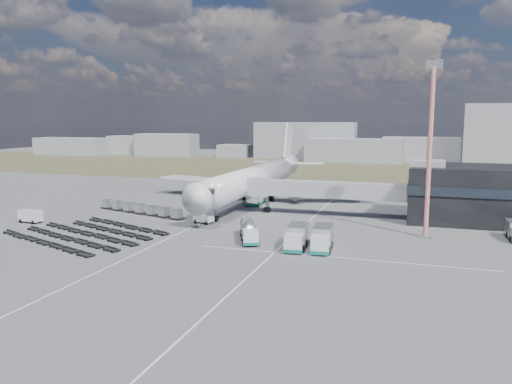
% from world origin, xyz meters
% --- Properties ---
extents(ground, '(420.00, 420.00, 0.00)m').
position_xyz_m(ground, '(0.00, 0.00, 0.00)').
color(ground, '#565659').
rests_on(ground, ground).
extents(grass_strip, '(420.00, 90.00, 0.01)m').
position_xyz_m(grass_strip, '(0.00, 110.00, 0.01)').
color(grass_strip, '#48412B').
rests_on(grass_strip, ground).
extents(lane_markings, '(47.12, 110.00, 0.01)m').
position_xyz_m(lane_markings, '(9.77, 3.00, 0.01)').
color(lane_markings, silver).
rests_on(lane_markings, ground).
extents(terminal, '(30.40, 16.40, 11.00)m').
position_xyz_m(terminal, '(47.77, 23.96, 5.25)').
color(terminal, black).
rests_on(terminal, ground).
extents(jet_bridge, '(30.30, 3.80, 7.05)m').
position_xyz_m(jet_bridge, '(15.90, 20.42, 5.05)').
color(jet_bridge, '#939399').
rests_on(jet_bridge, ground).
extents(airliner, '(51.59, 64.53, 17.62)m').
position_xyz_m(airliner, '(0.00, 32.38, 5.29)').
color(airliner, silver).
rests_on(airliner, ground).
extents(skyline, '(309.33, 25.27, 24.54)m').
position_xyz_m(skyline, '(37.34, 149.86, 8.80)').
color(skyline, '#92949F').
rests_on(skyline, ground).
extents(fuel_tanker, '(5.71, 9.26, 2.94)m').
position_xyz_m(fuel_tanker, '(10.26, -2.55, 1.47)').
color(fuel_tanker, silver).
rests_on(fuel_tanker, ground).
extents(pushback_tug, '(3.69, 2.51, 1.52)m').
position_xyz_m(pushback_tug, '(-1.48, 6.84, 0.76)').
color(pushback_tug, silver).
rests_on(pushback_tug, ground).
extents(utility_van, '(4.37, 2.29, 2.25)m').
position_xyz_m(utility_van, '(-31.16, -2.34, 1.13)').
color(utility_van, silver).
rests_on(utility_van, ground).
extents(catering_truck, '(3.40, 7.14, 3.18)m').
position_xyz_m(catering_truck, '(1.23, 28.29, 1.63)').
color(catering_truck, silver).
rests_on(catering_truck, ground).
extents(service_trucks_near, '(6.89, 8.02, 3.03)m').
position_xyz_m(service_trucks_near, '(20.18, -4.82, 1.64)').
color(service_trucks_near, silver).
rests_on(service_trucks_near, ground).
extents(uld_row, '(21.67, 7.82, 1.71)m').
position_xyz_m(uld_row, '(-16.91, 11.09, 1.03)').
color(uld_row, black).
rests_on(uld_row, ground).
extents(baggage_dollies, '(27.15, 23.14, 0.64)m').
position_xyz_m(baggage_dollies, '(-15.38, -7.61, 0.32)').
color(baggage_dollies, black).
rests_on(baggage_dollies, ground).
extents(floodlight_mast, '(2.55, 2.10, 27.15)m').
position_xyz_m(floodlight_mast, '(36.06, 7.94, 13.61)').
color(floodlight_mast, red).
rests_on(floodlight_mast, ground).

